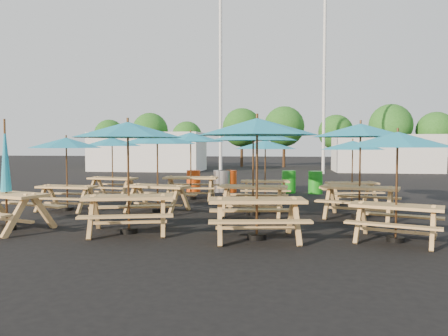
# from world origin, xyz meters

# --- Properties ---
(ground) EXTENTS (120.00, 120.00, 0.00)m
(ground) POSITION_xyz_m (0.00, 0.00, 0.00)
(ground) COLOR black
(ground) RESTS_ON ground
(picnic_unit_0) EXTENTS (2.36, 2.20, 2.45)m
(picnic_unit_0) POSITION_xyz_m (-4.03, -4.34, 1.01)
(picnic_unit_0) COLOR tan
(picnic_unit_0) RESTS_ON ground
(picnic_unit_1) EXTENTS (2.22, 2.22, 2.11)m
(picnic_unit_1) POSITION_xyz_m (-4.14, -1.43, 1.85)
(picnic_unit_1) COLOR tan
(picnic_unit_1) RESTS_ON ground
(picnic_unit_2) EXTENTS (2.48, 2.48, 2.17)m
(picnic_unit_2) POSITION_xyz_m (-4.01, 1.58, 1.90)
(picnic_unit_2) COLOR tan
(picnic_unit_2) RESTS_ON ground
(picnic_unit_3) EXTENTS (2.92, 2.92, 2.39)m
(picnic_unit_3) POSITION_xyz_m (-1.23, -4.29, 2.09)
(picnic_unit_3) COLOR tan
(picnic_unit_3) RESTS_ON ground
(picnic_unit_4) EXTENTS (2.68, 2.68, 2.24)m
(picnic_unit_4) POSITION_xyz_m (-1.48, -1.33, 1.96)
(picnic_unit_4) COLOR tan
(picnic_unit_4) RESTS_ON ground
(picnic_unit_5) EXTENTS (2.42, 2.42, 2.34)m
(picnic_unit_5) POSITION_xyz_m (-1.17, 1.57, 2.04)
(picnic_unit_5) COLOR tan
(picnic_unit_5) RESTS_ON ground
(picnic_unit_6) EXTENTS (2.77, 2.77, 2.43)m
(picnic_unit_6) POSITION_xyz_m (1.52, -4.53, 2.13)
(picnic_unit_6) COLOR tan
(picnic_unit_6) RESTS_ON ground
(picnic_unit_7) EXTENTS (2.41, 2.41, 2.35)m
(picnic_unit_7) POSITION_xyz_m (1.21, -1.48, 2.05)
(picnic_unit_7) COLOR tan
(picnic_unit_7) RESTS_ON ground
(picnic_unit_8) EXTENTS (2.19, 2.19, 2.06)m
(picnic_unit_8) POSITION_xyz_m (1.40, 1.50, 1.80)
(picnic_unit_8) COLOR tan
(picnic_unit_8) RESTS_ON ground
(picnic_unit_9) EXTENTS (2.74, 2.74, 2.15)m
(picnic_unit_9) POSITION_xyz_m (4.21, -4.37, 1.88)
(picnic_unit_9) COLOR tan
(picnic_unit_9) RESTS_ON ground
(picnic_unit_10) EXTENTS (3.06, 3.06, 2.45)m
(picnic_unit_10) POSITION_xyz_m (3.96, -1.62, 2.14)
(picnic_unit_10) COLOR tan
(picnic_unit_10) RESTS_ON ground
(picnic_unit_11) EXTENTS (2.40, 2.40, 2.04)m
(picnic_unit_11) POSITION_xyz_m (4.20, 1.31, 1.78)
(picnic_unit_11) COLOR tan
(picnic_unit_11) RESTS_ON ground
(waste_bin_0) EXTENTS (0.54, 0.54, 0.87)m
(waste_bin_0) POSITION_xyz_m (-1.57, 3.88, 0.44)
(waste_bin_0) COLOR #CC3E0C
(waste_bin_0) RESTS_ON ground
(waste_bin_1) EXTENTS (0.54, 0.54, 0.87)m
(waste_bin_1) POSITION_xyz_m (-0.51, 4.01, 0.44)
(waste_bin_1) COLOR gray
(waste_bin_1) RESTS_ON ground
(waste_bin_2) EXTENTS (0.54, 0.54, 0.87)m
(waste_bin_2) POSITION_xyz_m (-0.33, 3.92, 0.44)
(waste_bin_2) COLOR gray
(waste_bin_2) RESTS_ON ground
(waste_bin_3) EXTENTS (0.54, 0.54, 0.87)m
(waste_bin_3) POSITION_xyz_m (-0.13, 4.08, 0.44)
(waste_bin_3) COLOR #CC3E0C
(waste_bin_3) RESTS_ON ground
(waste_bin_4) EXTENTS (0.54, 0.54, 0.87)m
(waste_bin_4) POSITION_xyz_m (2.20, 4.14, 0.44)
(waste_bin_4) COLOR #1B941B
(waste_bin_4) RESTS_ON ground
(waste_bin_5) EXTENTS (0.54, 0.54, 0.87)m
(waste_bin_5) POSITION_xyz_m (3.22, 4.01, 0.44)
(waste_bin_5) COLOR #1B941B
(waste_bin_5) RESTS_ON ground
(mast_0) EXTENTS (0.20, 0.20, 12.00)m
(mast_0) POSITION_xyz_m (-2.00, 14.00, 6.00)
(mast_0) COLOR silver
(mast_0) RESTS_ON ground
(mast_1) EXTENTS (0.20, 0.20, 12.00)m
(mast_1) POSITION_xyz_m (4.50, 16.00, 6.00)
(mast_1) COLOR silver
(mast_1) RESTS_ON ground
(event_tent_0) EXTENTS (8.00, 4.00, 2.80)m
(event_tent_0) POSITION_xyz_m (-8.00, 18.00, 1.40)
(event_tent_0) COLOR silver
(event_tent_0) RESTS_ON ground
(event_tent_1) EXTENTS (7.00, 4.00, 2.60)m
(event_tent_1) POSITION_xyz_m (9.00, 19.00, 1.30)
(event_tent_1) COLOR silver
(event_tent_1) RESTS_ON ground
(tree_0) EXTENTS (2.80, 2.80, 4.24)m
(tree_0) POSITION_xyz_m (-14.07, 25.25, 2.83)
(tree_0) COLOR #382314
(tree_0) RESTS_ON ground
(tree_1) EXTENTS (3.11, 3.11, 4.72)m
(tree_1) POSITION_xyz_m (-9.74, 23.90, 3.15)
(tree_1) COLOR #382314
(tree_1) RESTS_ON ground
(tree_2) EXTENTS (2.59, 2.59, 3.93)m
(tree_2) POSITION_xyz_m (-6.39, 23.65, 2.62)
(tree_2) COLOR #382314
(tree_2) RESTS_ON ground
(tree_3) EXTENTS (3.36, 3.36, 5.09)m
(tree_3) POSITION_xyz_m (-1.75, 24.72, 3.41)
(tree_3) COLOR #382314
(tree_3) RESTS_ON ground
(tree_4) EXTENTS (3.41, 3.41, 5.17)m
(tree_4) POSITION_xyz_m (1.90, 24.26, 3.46)
(tree_4) COLOR #382314
(tree_4) RESTS_ON ground
(tree_5) EXTENTS (2.94, 2.94, 4.45)m
(tree_5) POSITION_xyz_m (6.22, 24.67, 2.97)
(tree_5) COLOR #382314
(tree_5) RESTS_ON ground
(tree_6) EXTENTS (3.38, 3.38, 5.13)m
(tree_6) POSITION_xyz_m (10.23, 22.90, 3.43)
(tree_6) COLOR #382314
(tree_6) RESTS_ON ground
(tree_7) EXTENTS (2.95, 2.95, 4.48)m
(tree_7) POSITION_xyz_m (13.63, 22.92, 2.99)
(tree_7) COLOR #382314
(tree_7) RESTS_ON ground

